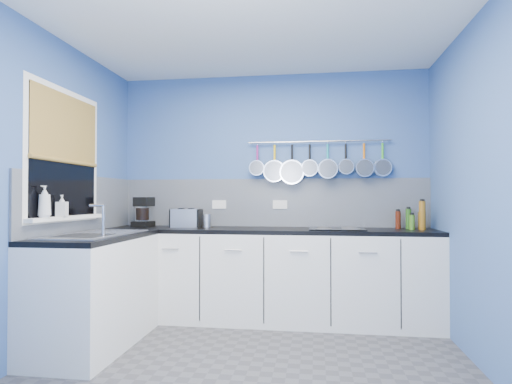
% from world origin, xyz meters
% --- Properties ---
extents(floor, '(3.20, 3.00, 0.02)m').
position_xyz_m(floor, '(0.00, 0.00, -0.01)').
color(floor, '#47474C').
rests_on(floor, ground).
extents(ceiling, '(3.20, 3.00, 0.02)m').
position_xyz_m(ceiling, '(0.00, 0.00, 2.51)').
color(ceiling, white).
rests_on(ceiling, ground).
extents(wall_back, '(3.20, 0.02, 2.50)m').
position_xyz_m(wall_back, '(0.00, 1.51, 1.25)').
color(wall_back, '#3B5D9C').
rests_on(wall_back, ground).
extents(wall_front, '(3.20, 0.02, 2.50)m').
position_xyz_m(wall_front, '(0.00, -1.51, 1.25)').
color(wall_front, '#3B5D9C').
rests_on(wall_front, ground).
extents(wall_left, '(0.02, 3.00, 2.50)m').
position_xyz_m(wall_left, '(-1.61, 0.00, 1.25)').
color(wall_left, '#3B5D9C').
rests_on(wall_left, ground).
extents(wall_right, '(0.02, 3.00, 2.50)m').
position_xyz_m(wall_right, '(1.61, 0.00, 1.25)').
color(wall_right, '#3B5D9C').
rests_on(wall_right, ground).
extents(backsplash_back, '(3.20, 0.02, 0.50)m').
position_xyz_m(backsplash_back, '(0.00, 1.49, 1.15)').
color(backsplash_back, gray).
rests_on(backsplash_back, wall_back).
extents(backsplash_left, '(0.02, 1.80, 0.50)m').
position_xyz_m(backsplash_left, '(-1.59, 0.60, 1.15)').
color(backsplash_left, gray).
rests_on(backsplash_left, wall_left).
extents(cabinet_run_back, '(3.20, 0.60, 0.86)m').
position_xyz_m(cabinet_run_back, '(0.00, 1.20, 0.43)').
color(cabinet_run_back, white).
rests_on(cabinet_run_back, ground).
extents(worktop_back, '(3.20, 0.60, 0.04)m').
position_xyz_m(worktop_back, '(0.00, 1.20, 0.88)').
color(worktop_back, black).
rests_on(worktop_back, cabinet_run_back).
extents(cabinet_run_left, '(0.60, 1.20, 0.86)m').
position_xyz_m(cabinet_run_left, '(-1.30, 0.30, 0.43)').
color(cabinet_run_left, white).
rests_on(cabinet_run_left, ground).
extents(worktop_left, '(0.60, 1.20, 0.04)m').
position_xyz_m(worktop_left, '(-1.30, 0.30, 0.88)').
color(worktop_left, black).
rests_on(worktop_left, cabinet_run_left).
extents(window_frame, '(0.01, 1.00, 1.10)m').
position_xyz_m(window_frame, '(-1.58, 0.30, 1.55)').
color(window_frame, white).
rests_on(window_frame, wall_left).
extents(window_glass, '(0.01, 0.90, 1.00)m').
position_xyz_m(window_glass, '(-1.57, 0.30, 1.55)').
color(window_glass, black).
rests_on(window_glass, wall_left).
extents(bamboo_blind, '(0.01, 0.90, 0.55)m').
position_xyz_m(bamboo_blind, '(-1.56, 0.30, 1.77)').
color(bamboo_blind, '#B6953E').
rests_on(bamboo_blind, wall_left).
extents(window_sill, '(0.10, 0.98, 0.03)m').
position_xyz_m(window_sill, '(-1.55, 0.30, 1.04)').
color(window_sill, white).
rests_on(window_sill, wall_left).
extents(sink_unit, '(0.50, 0.95, 0.01)m').
position_xyz_m(sink_unit, '(-1.30, 0.30, 0.90)').
color(sink_unit, silver).
rests_on(sink_unit, worktop_left).
extents(mixer_tap, '(0.12, 0.08, 0.26)m').
position_xyz_m(mixer_tap, '(-1.14, 0.12, 1.03)').
color(mixer_tap, silver).
rests_on(mixer_tap, worktop_left).
extents(socket_left, '(0.15, 0.01, 0.09)m').
position_xyz_m(socket_left, '(-0.55, 1.48, 1.13)').
color(socket_left, white).
rests_on(socket_left, backsplash_back).
extents(socket_right, '(0.15, 0.01, 0.09)m').
position_xyz_m(socket_right, '(0.10, 1.48, 1.13)').
color(socket_right, white).
rests_on(socket_right, backsplash_back).
extents(pot_rail, '(1.45, 0.02, 0.02)m').
position_xyz_m(pot_rail, '(0.50, 1.45, 1.78)').
color(pot_rail, silver).
rests_on(pot_rail, wall_back).
extents(soap_bottle_a, '(0.10, 0.10, 0.24)m').
position_xyz_m(soap_bottle_a, '(-1.53, -0.02, 1.17)').
color(soap_bottle_a, white).
rests_on(soap_bottle_a, window_sill).
extents(soap_bottle_b, '(0.10, 0.10, 0.17)m').
position_xyz_m(soap_bottle_b, '(-1.53, 0.19, 1.14)').
color(soap_bottle_b, white).
rests_on(soap_bottle_b, window_sill).
extents(paper_towel, '(0.13, 0.13, 0.30)m').
position_xyz_m(paper_towel, '(-1.33, 1.27, 1.05)').
color(paper_towel, white).
rests_on(paper_towel, worktop_back).
extents(coffee_maker, '(0.21, 0.22, 0.31)m').
position_xyz_m(coffee_maker, '(-1.30, 1.25, 1.05)').
color(coffee_maker, black).
rests_on(coffee_maker, worktop_back).
extents(toaster, '(0.30, 0.18, 0.19)m').
position_xyz_m(toaster, '(-0.84, 1.26, 0.99)').
color(toaster, silver).
rests_on(toaster, worktop_back).
extents(canister, '(0.11, 0.11, 0.13)m').
position_xyz_m(canister, '(-0.63, 1.25, 0.97)').
color(canister, silver).
rests_on(canister, worktop_back).
extents(hob, '(0.51, 0.45, 0.01)m').
position_xyz_m(hob, '(0.67, 1.16, 0.91)').
color(hob, black).
rests_on(hob, worktop_back).
extents(pan_0, '(0.16, 0.08, 0.35)m').
position_xyz_m(pan_0, '(-0.13, 1.44, 1.60)').
color(pan_0, silver).
rests_on(pan_0, pot_rail).
extents(pan_1, '(0.23, 0.07, 0.42)m').
position_xyz_m(pan_1, '(0.05, 1.44, 1.57)').
color(pan_1, silver).
rests_on(pan_1, pot_rail).
extents(pan_2, '(0.25, 0.08, 0.44)m').
position_xyz_m(pan_2, '(0.23, 1.44, 1.56)').
color(pan_2, silver).
rests_on(pan_2, pot_rail).
extents(pan_3, '(0.17, 0.08, 0.36)m').
position_xyz_m(pan_3, '(0.41, 1.44, 1.60)').
color(pan_3, silver).
rests_on(pan_3, pot_rail).
extents(pan_4, '(0.20, 0.12, 0.39)m').
position_xyz_m(pan_4, '(0.59, 1.44, 1.59)').
color(pan_4, silver).
rests_on(pan_4, pot_rail).
extents(pan_5, '(0.16, 0.10, 0.35)m').
position_xyz_m(pan_5, '(0.77, 1.44, 1.61)').
color(pan_5, silver).
rests_on(pan_5, pot_rail).
extents(pan_6, '(0.18, 0.10, 0.37)m').
position_xyz_m(pan_6, '(0.95, 1.44, 1.59)').
color(pan_6, silver).
rests_on(pan_6, pot_rail).
extents(pan_7, '(0.17, 0.06, 0.36)m').
position_xyz_m(pan_7, '(1.14, 1.44, 1.60)').
color(pan_7, silver).
rests_on(pan_7, pot_rail).
extents(condiment_0, '(0.06, 0.06, 0.16)m').
position_xyz_m(condiment_0, '(1.47, 1.30, 0.98)').
color(condiment_0, brown).
rests_on(condiment_0, worktop_back).
extents(condiment_1, '(0.05, 0.05, 0.19)m').
position_xyz_m(condiment_1, '(1.35, 1.32, 1.00)').
color(condiment_1, '#265919').
rests_on(condiment_1, worktop_back).
extents(condiment_2, '(0.05, 0.05, 0.17)m').
position_xyz_m(condiment_2, '(1.26, 1.34, 0.98)').
color(condiment_2, '#4C190C').
rests_on(condiment_2, worktop_back).
extents(condiment_3, '(0.06, 0.06, 0.27)m').
position_xyz_m(condiment_3, '(1.46, 1.22, 1.03)').
color(condiment_3, '#8C5914').
rests_on(condiment_3, worktop_back).
extents(condiment_4, '(0.05, 0.05, 0.14)m').
position_xyz_m(condiment_4, '(1.36, 1.21, 0.97)').
color(condiment_4, '#3F721E').
rests_on(condiment_4, worktop_back).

